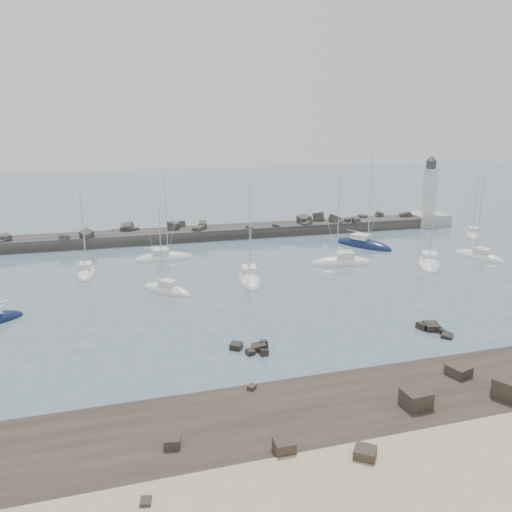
{
  "coord_description": "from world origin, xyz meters",
  "views": [
    {
      "loc": [
        -15.19,
        -49.13,
        19.33
      ],
      "look_at": [
        2.78,
        12.0,
        2.91
      ],
      "focal_mm": 35.0,
      "sensor_mm": 36.0,
      "label": 1
    }
  ],
  "objects_px": {
    "sailboat_5": "(249,280)",
    "sailboat_2": "(86,273)",
    "sailboat_6": "(363,245)",
    "sailboat_8": "(479,257)",
    "sailboat_4": "(166,291)",
    "sailboat_9": "(429,264)",
    "sailboat_3": "(163,258)",
    "sailboat_7": "(342,263)",
    "sailboat_10": "(472,235)",
    "lighthouse": "(427,210)"
  },
  "relations": [
    {
      "from": "sailboat_4",
      "to": "sailboat_10",
      "type": "xyz_separation_m",
      "value": [
        57.77,
        16.53,
        0.01
      ]
    },
    {
      "from": "sailboat_3",
      "to": "sailboat_8",
      "type": "xyz_separation_m",
      "value": [
        46.46,
        -12.91,
        0.0
      ]
    },
    {
      "from": "sailboat_4",
      "to": "sailboat_8",
      "type": "bearing_deg",
      "value": 3.32
    },
    {
      "from": "sailboat_9",
      "to": "sailboat_3",
      "type": "bearing_deg",
      "value": 159.22
    },
    {
      "from": "lighthouse",
      "to": "sailboat_3",
      "type": "distance_m",
      "value": 56.69
    },
    {
      "from": "lighthouse",
      "to": "sailboat_7",
      "type": "relative_size",
      "value": 1.03
    },
    {
      "from": "sailboat_2",
      "to": "sailboat_7",
      "type": "relative_size",
      "value": 0.87
    },
    {
      "from": "sailboat_3",
      "to": "sailboat_7",
      "type": "xyz_separation_m",
      "value": [
        24.73,
        -10.05,
        0.01
      ]
    },
    {
      "from": "sailboat_4",
      "to": "sailboat_7",
      "type": "height_order",
      "value": "sailboat_7"
    },
    {
      "from": "sailboat_8",
      "to": "sailboat_10",
      "type": "distance_m",
      "value": 16.99
    },
    {
      "from": "sailboat_9",
      "to": "sailboat_5",
      "type": "bearing_deg",
      "value": -179.51
    },
    {
      "from": "sailboat_8",
      "to": "sailboat_9",
      "type": "distance_m",
      "value": 9.74
    },
    {
      "from": "sailboat_7",
      "to": "sailboat_10",
      "type": "relative_size",
      "value": 1.14
    },
    {
      "from": "sailboat_2",
      "to": "sailboat_4",
      "type": "bearing_deg",
      "value": -48.36
    },
    {
      "from": "sailboat_10",
      "to": "sailboat_6",
      "type": "bearing_deg",
      "value": -175.99
    },
    {
      "from": "sailboat_5",
      "to": "sailboat_4",
      "type": "bearing_deg",
      "value": -172.18
    },
    {
      "from": "sailboat_3",
      "to": "sailboat_8",
      "type": "relative_size",
      "value": 1.04
    },
    {
      "from": "sailboat_8",
      "to": "sailboat_5",
      "type": "bearing_deg",
      "value": -178.02
    },
    {
      "from": "lighthouse",
      "to": "sailboat_4",
      "type": "relative_size",
      "value": 1.26
    },
    {
      "from": "sailboat_9",
      "to": "sailboat_8",
      "type": "bearing_deg",
      "value": 6.13
    },
    {
      "from": "sailboat_5",
      "to": "sailboat_6",
      "type": "bearing_deg",
      "value": 29.52
    },
    {
      "from": "lighthouse",
      "to": "sailboat_4",
      "type": "xyz_separation_m",
      "value": [
        -56.41,
        -28.82,
        -2.95
      ]
    },
    {
      "from": "sailboat_3",
      "to": "sailboat_5",
      "type": "relative_size",
      "value": 0.96
    },
    {
      "from": "sailboat_3",
      "to": "sailboat_9",
      "type": "distance_m",
      "value": 39.34
    },
    {
      "from": "sailboat_2",
      "to": "sailboat_6",
      "type": "bearing_deg",
      "value": 5.28
    },
    {
      "from": "sailboat_4",
      "to": "sailboat_10",
      "type": "relative_size",
      "value": 0.93
    },
    {
      "from": "sailboat_2",
      "to": "sailboat_9",
      "type": "height_order",
      "value": "sailboat_9"
    },
    {
      "from": "sailboat_8",
      "to": "sailboat_10",
      "type": "bearing_deg",
      "value": 54.05
    },
    {
      "from": "lighthouse",
      "to": "sailboat_4",
      "type": "distance_m",
      "value": 63.41
    },
    {
      "from": "sailboat_6",
      "to": "sailboat_8",
      "type": "bearing_deg",
      "value": -42.51
    },
    {
      "from": "sailboat_5",
      "to": "sailboat_2",
      "type": "bearing_deg",
      "value": 155.57
    },
    {
      "from": "sailboat_4",
      "to": "sailboat_8",
      "type": "height_order",
      "value": "sailboat_8"
    },
    {
      "from": "sailboat_3",
      "to": "sailboat_5",
      "type": "distance_m",
      "value": 17.11
    },
    {
      "from": "sailboat_7",
      "to": "sailboat_8",
      "type": "bearing_deg",
      "value": -7.49
    },
    {
      "from": "sailboat_6",
      "to": "sailboat_10",
      "type": "bearing_deg",
      "value": 4.01
    },
    {
      "from": "sailboat_8",
      "to": "sailboat_10",
      "type": "height_order",
      "value": "sailboat_8"
    },
    {
      "from": "sailboat_5",
      "to": "sailboat_6",
      "type": "relative_size",
      "value": 0.87
    },
    {
      "from": "sailboat_3",
      "to": "sailboat_10",
      "type": "distance_m",
      "value": 56.44
    },
    {
      "from": "lighthouse",
      "to": "sailboat_6",
      "type": "relative_size",
      "value": 0.87
    },
    {
      "from": "sailboat_4",
      "to": "sailboat_9",
      "type": "distance_m",
      "value": 38.15
    },
    {
      "from": "sailboat_4",
      "to": "sailboat_6",
      "type": "bearing_deg",
      "value": 23.32
    },
    {
      "from": "sailboat_3",
      "to": "sailboat_2",
      "type": "bearing_deg",
      "value": -156.06
    },
    {
      "from": "lighthouse",
      "to": "sailboat_3",
      "type": "xyz_separation_m",
      "value": [
        -55.07,
        -13.14,
        -2.95
      ]
    },
    {
      "from": "lighthouse",
      "to": "sailboat_8",
      "type": "xyz_separation_m",
      "value": [
        -8.61,
        -26.05,
        -2.95
      ]
    },
    {
      "from": "sailboat_7",
      "to": "sailboat_5",
      "type": "bearing_deg",
      "value": -164.76
    },
    {
      "from": "lighthouse",
      "to": "sailboat_9",
      "type": "xyz_separation_m",
      "value": [
        -18.29,
        -27.09,
        -2.96
      ]
    },
    {
      "from": "sailboat_7",
      "to": "sailboat_10",
      "type": "height_order",
      "value": "sailboat_7"
    },
    {
      "from": "sailboat_5",
      "to": "sailboat_9",
      "type": "height_order",
      "value": "sailboat_9"
    },
    {
      "from": "sailboat_3",
      "to": "sailboat_7",
      "type": "relative_size",
      "value": 0.98
    },
    {
      "from": "sailboat_5",
      "to": "sailboat_9",
      "type": "relative_size",
      "value": 0.93
    }
  ]
}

